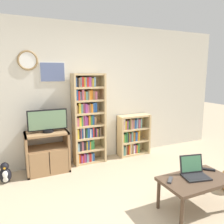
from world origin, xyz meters
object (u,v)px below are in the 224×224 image
tv_stand (48,152)px  television (48,121)px  bookshelf_tall (87,119)px  bookshelf_short (132,135)px  laptop (194,171)px  remote_near_laptop (170,180)px  coffee_table (196,182)px  remote_far_from_laptop (209,169)px  penguin_figurine (5,174)px

tv_stand → television: 0.55m
bookshelf_tall → tv_stand: bearing=-171.5°
television → bookshelf_short: television is taller
bookshelf_tall → laptop: size_ratio=4.66×
remote_near_laptop → bookshelf_tall: bearing=150.1°
bookshelf_tall → coffee_table: (0.75, -1.98, -0.48)m
tv_stand → remote_far_from_laptop: (1.84, -1.76, 0.07)m
laptop → television: bearing=142.7°
tv_stand → remote_near_laptop: bearing=-56.4°
tv_stand → remote_near_laptop: tv_stand is taller
penguin_figurine → tv_stand: bearing=10.8°
bookshelf_short → remote_far_from_laptop: (0.11, -1.88, 0.01)m
bookshelf_short → penguin_figurine: bookshelf_short is taller
tv_stand → penguin_figurine: 0.71m
television → bookshelf_short: 1.77m
remote_near_laptop → coffee_table: bearing=32.4°
remote_near_laptop → remote_far_from_laptop: (0.66, 0.01, 0.00)m
coffee_table → remote_far_from_laptop: bearing=17.2°
television → remote_near_laptop: (1.15, -1.77, -0.48)m
bookshelf_short → remote_near_laptop: bearing=-106.1°
tv_stand → bookshelf_short: size_ratio=0.84×
bookshelf_tall → remote_far_from_laptop: size_ratio=11.62×
remote_far_from_laptop → bookshelf_short: bearing=47.6°
tv_stand → coffee_table: size_ratio=0.81×
bookshelf_tall → remote_far_from_laptop: bookshelf_tall is taller
tv_stand → bookshelf_short: (1.73, 0.12, 0.06)m
bookshelf_short → laptop: (-0.19, -1.92, 0.07)m
tv_stand → coffee_table: 2.40m
television → coffee_table: television is taller
bookshelf_short → remote_far_from_laptop: bearing=-86.6°
bookshelf_tall → bookshelf_short: (0.96, 0.00, -0.43)m
bookshelf_short → penguin_figurine: (-2.40, -0.25, -0.26)m
remote_near_laptop → penguin_figurine: 2.50m
television → laptop: television is taller
bookshelf_tall → coffee_table: bookshelf_tall is taller
bookshelf_tall → coffee_table: size_ratio=1.92×
remote_far_from_laptop → tv_stand: bearing=90.4°
coffee_table → penguin_figurine: size_ratio=2.65×
tv_stand → laptop: size_ratio=1.96×
television → remote_near_laptop: 2.17m
bookshelf_tall → television: bearing=-170.9°
bookshelf_tall → laptop: 2.10m
television → penguin_figurine: bearing=-169.9°
laptop → remote_near_laptop: laptop is taller
television → coffee_table: (1.48, -1.86, -0.54)m
bookshelf_tall → remote_far_from_laptop: (1.08, -1.88, -0.42)m
bookshelf_short → remote_near_laptop: 1.97m
laptop → remote_near_laptop: size_ratio=2.45×
remote_far_from_laptop → television: bearing=90.0°
remote_near_laptop → penguin_figurine: bearing=-174.1°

